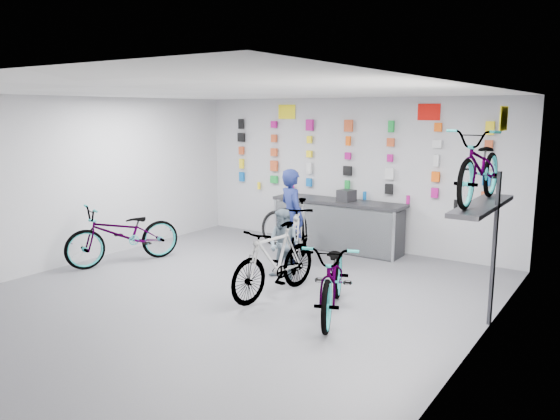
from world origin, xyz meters
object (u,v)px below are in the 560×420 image
Objects in this scene: bike_center at (274,261)px; customer at (284,244)px; bike_right at (334,276)px; clerk at (292,217)px; bike_left at (124,234)px; counter at (337,226)px; bike_service at (299,234)px.

customer is at bearing 121.02° from bike_center.
clerk reaches higher than bike_right.
clerk reaches higher than bike_left.
bike_right is (4.36, -0.12, -0.02)m from bike_left.
bike_right is at bearing 165.21° from clerk.
bike_right is (1.63, -3.18, 0.05)m from counter.
bike_center is 1.83m from clerk.
customer reaches higher than bike_right.
customer reaches higher than counter.
bike_right is 1.18× the size of clerk.
bike_center is at bearing 22.14° from bike_left.
bike_center is 0.85m from customer.
bike_center is at bearing -80.02° from counter.
bike_left is 1.21× the size of clerk.
bike_left is at bearing 156.20° from bike_right.
bike_left is 1.79× the size of customer.
bike_right is 1.74× the size of customer.
counter is at bearing -69.21° from clerk.
bike_service reaches higher than counter.
customer is (-0.35, 0.78, 0.04)m from bike_center.
clerk reaches higher than customer.
clerk is at bearing -99.05° from counter.
bike_left is 1.16× the size of bike_center.
bike_service is at bearing -164.98° from clerk.
bike_center is at bearing -95.17° from bike_service.
counter is 1.49× the size of bike_center.
bike_service is (-1.65, 1.77, 0.05)m from bike_right.
counter is 2.23m from customer.
bike_service reaches higher than bike_right.
bike_center is at bearing 148.51° from bike_right.
bike_right is 1.04× the size of bike_service.
bike_center is 1.11m from bike_right.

